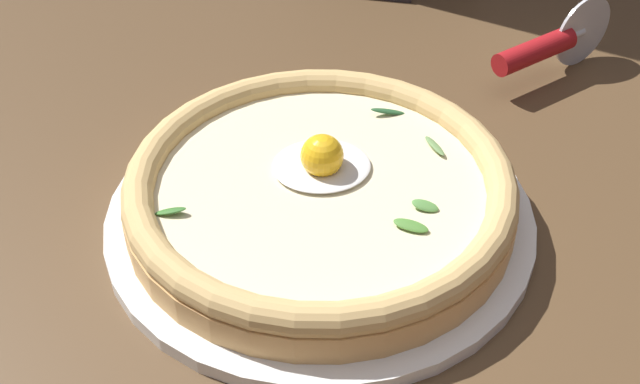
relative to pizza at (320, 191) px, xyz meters
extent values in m
cube|color=brown|center=(0.05, -0.02, -0.05)|extent=(2.40, 2.40, 0.03)
cylinder|color=white|center=(0.00, 0.00, -0.03)|extent=(0.33, 0.33, 0.01)
cylinder|color=#E3AD67|center=(0.00, 0.00, -0.01)|extent=(0.30, 0.30, 0.02)
torus|color=#DDB46E|center=(0.00, 0.00, 0.01)|extent=(0.30, 0.30, 0.02)
cylinder|color=#F8EABB|center=(0.00, 0.00, 0.00)|extent=(0.25, 0.25, 0.00)
ellipsoid|color=white|center=(0.00, 0.02, 0.01)|extent=(0.08, 0.07, 0.01)
sphere|color=yellow|center=(0.00, 0.01, 0.02)|extent=(0.03, 0.03, 0.03)
ellipsoid|color=#2B5F34|center=(0.06, 0.09, 0.01)|extent=(0.03, 0.01, 0.01)
ellipsoid|color=#508E37|center=(0.06, -0.05, 0.01)|extent=(0.03, 0.02, 0.01)
ellipsoid|color=#5B9B48|center=(0.07, -0.03, 0.01)|extent=(0.02, 0.02, 0.01)
ellipsoid|color=#356E2A|center=(-0.11, -0.02, 0.01)|extent=(0.02, 0.01, 0.01)
ellipsoid|color=#638B4D|center=(0.09, 0.04, 0.01)|extent=(0.02, 0.03, 0.00)
cylinder|color=silver|center=(0.27, 0.21, 0.00)|extent=(0.06, 0.04, 0.07)
cylinder|color=silver|center=(0.26, 0.21, 0.00)|extent=(0.02, 0.02, 0.01)
cylinder|color=#AD171B|center=(0.22, 0.18, 0.00)|extent=(0.09, 0.06, 0.02)
camera|label=1|loc=(-0.04, -0.49, 0.42)|focal=47.94mm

